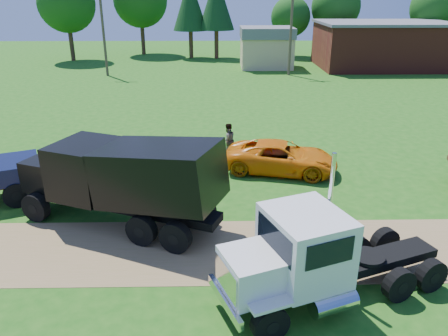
{
  "coord_description": "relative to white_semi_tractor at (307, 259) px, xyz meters",
  "views": [
    {
      "loc": [
        -2.06,
        -13.57,
        8.79
      ],
      "look_at": [
        -1.74,
        3.97,
        1.6
      ],
      "focal_mm": 35.0,
      "sensor_mm": 36.0,
      "label": 1
    }
  ],
  "objects": [
    {
      "name": "dirt_track",
      "position": [
        -0.55,
        2.86,
        -1.52
      ],
      "size": [
        120.0,
        4.2,
        0.01
      ],
      "primitive_type": "cube",
      "color": "olive",
      "rests_on": "ground"
    },
    {
      "name": "spectator_b",
      "position": [
        -1.96,
        12.54,
        -0.57
      ],
      "size": [
        1.16,
        1.07,
        1.91
      ],
      "primitive_type": "imported",
      "rotation": [
        0.0,
        0.0,
        3.61
      ],
      "color": "#999999",
      "rests_on": "ground"
    },
    {
      "name": "tree_row",
      "position": [
        -0.97,
        51.67,
        5.33
      ],
      "size": [
        54.87,
        13.4,
        11.19
      ],
      "color": "#372316",
      "rests_on": "ground"
    },
    {
      "name": "orange_pickup",
      "position": [
        0.74,
        10.23,
        -0.74
      ],
      "size": [
        6.14,
        3.87,
        1.58
      ],
      "primitive_type": "imported",
      "rotation": [
        0.0,
        0.0,
        1.34
      ],
      "color": "orange",
      "rests_on": "ground"
    },
    {
      "name": "white_semi_tractor",
      "position": [
        0.0,
        0.0,
        0.0
      ],
      "size": [
        7.49,
        4.74,
        4.48
      ],
      "rotation": [
        0.0,
        0.0,
        0.37
      ],
      "color": "black",
      "rests_on": "ground"
    },
    {
      "name": "tan_shed",
      "position": [
        3.45,
        42.86,
        0.9
      ],
      "size": [
        6.2,
        5.4,
        4.7
      ],
      "color": "tan",
      "rests_on": "ground"
    },
    {
      "name": "utility_poles",
      "position": [
        5.45,
        37.86,
        3.18
      ],
      "size": [
        42.2,
        0.28,
        9.0
      ],
      "color": "brown",
      "rests_on": "ground"
    },
    {
      "name": "brick_building",
      "position": [
        17.45,
        42.86,
        1.13
      ],
      "size": [
        15.4,
        10.4,
        5.3
      ],
      "color": "maroon",
      "rests_on": "ground"
    },
    {
      "name": "ground",
      "position": [
        -0.55,
        2.86,
        -1.53
      ],
      "size": [
        140.0,
        140.0,
        0.0
      ],
      "primitive_type": "plane",
      "color": "#1A5713",
      "rests_on": "ground"
    },
    {
      "name": "black_dump_truck",
      "position": [
        -6.19,
        4.88,
        0.52
      ],
      "size": [
        8.65,
        5.51,
        3.73
      ],
      "rotation": [
        0.0,
        0.0,
        -0.39
      ],
      "color": "black",
      "rests_on": "ground"
    }
  ]
}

